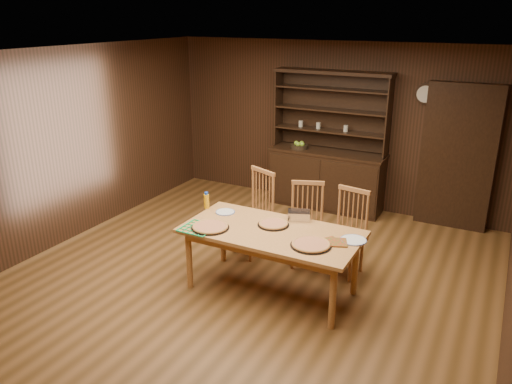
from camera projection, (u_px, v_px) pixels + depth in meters
The scene contains 20 objects.
floor at pixel (244, 282), 5.88m from camera, with size 6.00×6.00×0.00m, color brown.
room_shell at pixel (242, 153), 5.35m from camera, with size 6.00×6.00×6.00m.
china_hutch at pixel (327, 172), 7.98m from camera, with size 1.84×0.52×2.17m.
doorway at pixel (458, 157), 7.11m from camera, with size 1.00×0.18×2.10m, color black.
wall_clock at pixel (426, 94), 7.11m from camera, with size 0.30×0.05×0.30m.
dining_table at pixel (271, 237), 5.48m from camera, with size 1.95×0.97×0.75m.
chair_left at pixel (257, 209), 6.44m from camera, with size 0.59×0.58×1.12m.
chair_center at pixel (307, 221), 6.21m from camera, with size 0.54×0.53×1.04m.
chair_right at pixel (348, 229), 5.97m from camera, with size 0.49×0.47×1.05m.
pizza_left at pixel (210, 227), 5.50m from camera, with size 0.42×0.42×0.04m.
pizza_right at pixel (311, 244), 5.09m from camera, with size 0.42×0.42×0.04m.
pizza_center at pixel (273, 224), 5.58m from camera, with size 0.36×0.36×0.04m.
cooling_rack at pixel (198, 228), 5.50m from camera, with size 0.35×0.35×0.02m, color #0EB65C, non-canonical shape.
plate_left at pixel (225, 212), 5.93m from camera, with size 0.23×0.23×0.02m.
plate_right at pixel (353, 240), 5.20m from camera, with size 0.28×0.28×0.02m.
foil_dish at pixel (299, 215), 5.73m from camera, with size 0.25×0.18×0.10m, color white.
juice_bottle at pixel (207, 201), 6.05m from camera, with size 0.07×0.07×0.21m.
pot_holder_a at pixel (337, 242), 5.15m from camera, with size 0.21×0.21×0.02m, color red.
pot_holder_b at pixel (330, 242), 5.16m from camera, with size 0.20×0.20×0.02m, color red.
fruit_bowl at pixel (299, 146), 7.99m from camera, with size 0.28×0.28×0.12m.
Camera 1 is at (2.53, -4.52, 3.00)m, focal length 35.00 mm.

